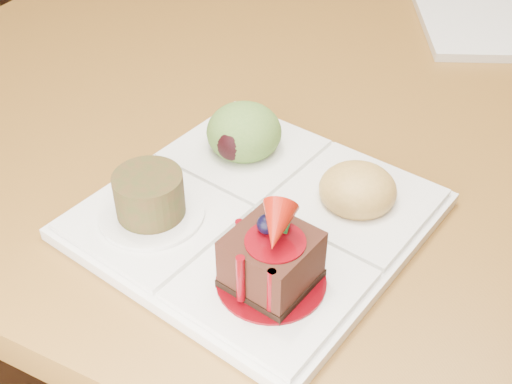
% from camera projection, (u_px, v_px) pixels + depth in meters
% --- Properties ---
extents(ground, '(6.00, 6.00, 0.00)m').
position_uv_depth(ground, '(355.00, 271.00, 1.58)').
color(ground, brown).
extents(dining_table, '(1.00, 1.80, 0.75)m').
position_uv_depth(dining_table, '(393.00, 6.00, 1.15)').
color(dining_table, brown).
rests_on(dining_table, ground).
extents(chair_left, '(0.52, 0.52, 0.96)m').
position_uv_depth(chair_left, '(117.00, 12.00, 1.47)').
color(chair_left, '#321E10').
rests_on(chair_left, ground).
extents(sampler_plate, '(0.33, 0.33, 0.11)m').
position_uv_depth(sampler_plate, '(257.00, 200.00, 0.59)').
color(sampler_plate, white).
rests_on(sampler_plate, dining_table).
extents(second_plate, '(0.36, 0.36, 0.01)m').
position_uv_depth(second_plate, '(512.00, 16.00, 0.94)').
color(second_plate, white).
rests_on(second_plate, dining_table).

